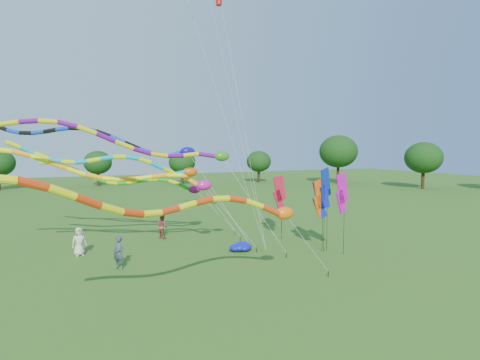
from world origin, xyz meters
name	(u,v)px	position (x,y,z in m)	size (l,w,h in m)	color
ground	(260,280)	(0.00, 0.00, 0.00)	(160.00, 160.00, 0.00)	#2E5817
tree_ring	(317,170)	(3.70, 0.54, 5.40)	(116.74, 117.60, 9.68)	#382314
tube_kite_red	(203,206)	(-3.82, -2.41, 4.31)	(14.06, 3.52, 6.46)	black
tube_kite_orange	(118,173)	(-5.73, 7.32, 5.11)	(15.93, 4.75, 7.26)	black
tube_kite_purple	(131,143)	(-5.42, 4.41, 6.84)	(16.26, 3.13, 8.68)	black
tube_kite_blue	(113,141)	(-5.74, 9.05, 7.00)	(14.59, 7.39, 8.67)	black
tube_kite_cyan	(130,164)	(-4.82, 8.79, 5.57)	(14.15, 2.10, 7.51)	black
tube_kite_green	(140,181)	(-3.50, 12.39, 4.15)	(13.06, 4.55, 6.23)	black
banner_pole_blue_a	(321,199)	(5.96, 3.23, 3.38)	(1.13, 0.43, 4.64)	black
banner_pole_magenta_b	(342,193)	(6.62, 2.00, 3.84)	(1.15, 0.34, 5.11)	black
banner_pole_blue_b	(326,187)	(6.31, 3.23, 4.10)	(1.11, 0.51, 5.37)	black
banner_pole_red	(279,193)	(5.27, 7.19, 3.41)	(1.16, 0.28, 4.68)	black
banner_pole_violet	(280,193)	(6.41, 9.13, 3.15)	(1.14, 0.37, 4.41)	black
banner_pole_orange	(320,199)	(5.90, 3.22, 3.42)	(1.16, 0.27, 4.68)	black
blue_nylon_heap	(241,248)	(1.40, 5.32, 0.24)	(1.79, 1.52, 0.54)	#0D17B0
person_a	(79,242)	(-7.97, 8.64, 0.87)	(0.85, 0.56, 1.75)	beige
person_b	(119,253)	(-6.14, 4.79, 0.92)	(0.67, 0.44, 1.83)	#38414F
person_c	(162,226)	(-2.21, 11.21, 0.87)	(0.84, 0.66, 1.73)	#9B3F38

